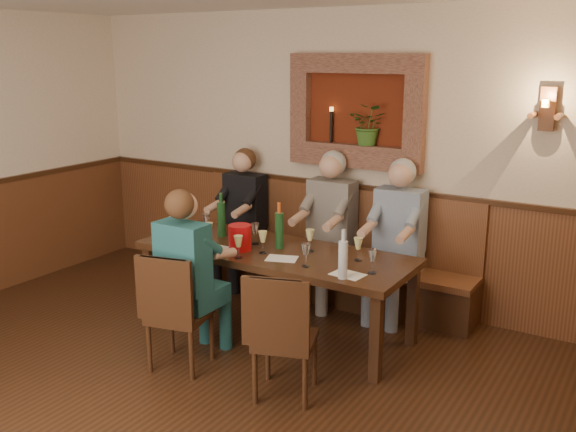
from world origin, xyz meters
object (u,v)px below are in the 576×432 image
at_px(person_bench_mid, 327,241).
at_px(water_bottle, 343,259).
at_px(person_bench_left, 241,229).
at_px(person_chair_front, 192,290).
at_px(chair_near_left, 179,334).
at_px(wine_bottle_green_a, 279,229).
at_px(person_bench_right, 395,254).
at_px(bench, 327,266).
at_px(dining_table, 275,258).
at_px(spittoon_bucket, 240,238).
at_px(wine_bottle_green_b, 221,218).
at_px(chair_near_right, 285,360).

relative_size(person_bench_mid, water_bottle, 3.94).
height_order(person_bench_left, person_chair_front, person_bench_left).
distance_m(chair_near_left, wine_bottle_green_a, 1.23).
bearing_deg(water_bottle, person_bench_right, 93.01).
xyz_separation_m(bench, wine_bottle_green_a, (0.01, -0.88, 0.59)).
bearing_deg(chair_near_left, dining_table, 60.70).
bearing_deg(chair_near_left, spittoon_bucket, 75.14).
bearing_deg(person_bench_right, spittoon_bucket, -135.23).
relative_size(wine_bottle_green_b, water_bottle, 1.07).
bearing_deg(person_chair_front, dining_table, 70.52).
bearing_deg(person_bench_left, bench, 6.24).
height_order(chair_near_right, wine_bottle_green_b, wine_bottle_green_b).
distance_m(person_bench_right, wine_bottle_green_a, 1.12).
distance_m(bench, chair_near_left, 1.91).
distance_m(person_bench_mid, person_chair_front, 1.65).
bearing_deg(dining_table, chair_near_right, -53.74).
height_order(chair_near_right, person_chair_front, person_chair_front).
bearing_deg(person_bench_left, chair_near_right, -46.79).
relative_size(bench, spittoon_bucket, 13.61).
bearing_deg(chair_near_right, water_bottle, 54.41).
bearing_deg(wine_bottle_green_a, chair_near_left, -105.30).
xyz_separation_m(person_chair_front, spittoon_bucket, (0.02, 0.62, 0.28)).
bearing_deg(bench, person_bench_mid, -62.28).
distance_m(chair_near_left, person_bench_left, 1.95).
relative_size(dining_table, chair_near_right, 2.56).
height_order(dining_table, person_bench_mid, person_bench_mid).
height_order(chair_near_right, person_bench_mid, person_bench_mid).
relative_size(bench, chair_near_right, 3.21).
relative_size(bench, water_bottle, 7.94).
height_order(person_bench_right, wine_bottle_green_b, person_bench_right).
height_order(chair_near_left, person_bench_right, person_bench_right).
bearing_deg(spittoon_bucket, water_bottle, -9.20).
relative_size(bench, person_bench_right, 2.03).
xyz_separation_m(bench, chair_near_left, (-0.27, -1.89, -0.05)).
distance_m(person_bench_mid, wine_bottle_green_a, 0.83).
bearing_deg(person_bench_left, dining_table, -40.82).
xyz_separation_m(person_bench_right, wine_bottle_green_a, (-0.75, -0.78, 0.30)).
bearing_deg(wine_bottle_green_b, spittoon_bucket, -33.29).
relative_size(chair_near_left, chair_near_right, 1.01).
bearing_deg(wine_bottle_green_b, wine_bottle_green_a, -3.16).
bearing_deg(wine_bottle_green_b, person_bench_left, 113.77).
xyz_separation_m(person_bench_right, spittoon_bucket, (-1.01, -1.00, 0.25)).
bearing_deg(person_chair_front, person_bench_right, 57.43).
distance_m(person_bench_left, wine_bottle_green_b, 0.87).
xyz_separation_m(wine_bottle_green_b, water_bottle, (1.46, -0.43, -0.01)).
relative_size(bench, person_chair_front, 2.13).
bearing_deg(wine_bottle_green_a, person_chair_front, -108.54).
bearing_deg(bench, person_bench_left, -173.76).
xyz_separation_m(wine_bottle_green_a, wine_bottle_green_b, (-0.65, 0.04, 0.00)).
height_order(spittoon_bucket, water_bottle, water_bottle).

